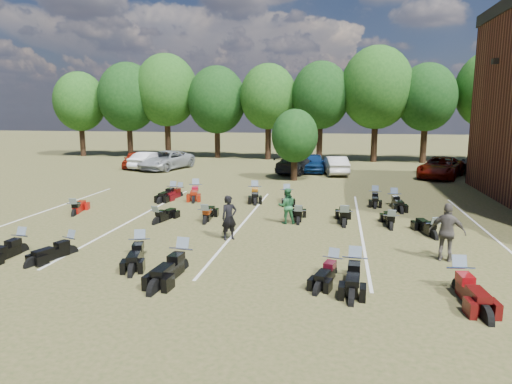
% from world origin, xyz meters
% --- Properties ---
extents(ground, '(160.00, 160.00, 0.00)m').
position_xyz_m(ground, '(0.00, 0.00, 0.00)').
color(ground, brown).
rests_on(ground, ground).
extents(car_0, '(2.49, 4.30, 1.38)m').
position_xyz_m(car_0, '(-16.01, 20.21, 0.69)').
color(car_0, maroon).
rests_on(car_0, ground).
extents(car_1, '(2.26, 4.52, 1.42)m').
position_xyz_m(car_1, '(-14.46, 19.72, 0.71)').
color(car_1, silver).
rests_on(car_1, ground).
extents(car_2, '(3.81, 5.93, 1.52)m').
position_xyz_m(car_2, '(-12.98, 19.58, 0.76)').
color(car_2, '#969A9E').
rests_on(car_2, ground).
extents(car_3, '(3.51, 5.19, 1.40)m').
position_xyz_m(car_3, '(-2.10, 19.04, 0.70)').
color(car_3, black).
rests_on(car_3, ground).
extents(car_4, '(1.82, 4.27, 1.44)m').
position_xyz_m(car_4, '(-0.91, 20.11, 0.72)').
color(car_4, navy).
rests_on(car_4, ground).
extents(car_5, '(2.27, 4.47, 1.40)m').
position_xyz_m(car_5, '(0.76, 19.05, 0.70)').
color(car_5, '#BAB9B5').
rests_on(car_5, ground).
extents(car_6, '(4.38, 5.96, 1.51)m').
position_xyz_m(car_6, '(8.34, 18.69, 0.75)').
color(car_6, '#5D0D05').
rests_on(car_6, ground).
extents(car_7, '(2.23, 5.47, 1.59)m').
position_xyz_m(car_7, '(11.39, 20.35, 0.79)').
color(car_7, '#3C3C41').
rests_on(car_7, ground).
extents(person_black, '(0.74, 0.70, 1.70)m').
position_xyz_m(person_black, '(-3.00, 0.36, 0.85)').
color(person_black, black).
rests_on(person_black, ground).
extents(person_green, '(0.86, 0.74, 1.55)m').
position_xyz_m(person_green, '(-1.12, 3.21, 0.78)').
color(person_green, '#266739').
rests_on(person_green, ground).
extents(person_grey, '(1.21, 0.77, 1.92)m').
position_xyz_m(person_grey, '(4.55, -0.81, 0.96)').
color(person_grey, '#504A45').
rests_on(person_grey, ground).
extents(motorcycle_0, '(0.80, 2.21, 1.21)m').
position_xyz_m(motorcycle_0, '(-9.73, -2.47, 0.00)').
color(motorcycle_0, black).
rests_on(motorcycle_0, ground).
extents(motorcycle_1, '(1.26, 2.13, 1.13)m').
position_xyz_m(motorcycle_1, '(-7.97, -2.31, 0.00)').
color(motorcycle_1, black).
rests_on(motorcycle_1, ground).
extents(motorcycle_2, '(1.32, 2.41, 1.28)m').
position_xyz_m(motorcycle_2, '(-5.44, -2.25, 0.00)').
color(motorcycle_2, black).
rests_on(motorcycle_2, ground).
extents(motorcycle_3, '(1.01, 2.57, 1.40)m').
position_xyz_m(motorcycle_3, '(-3.64, -3.19, 0.00)').
color(motorcycle_3, black).
rests_on(motorcycle_3, ground).
extents(motorcycle_4, '(0.91, 2.41, 1.32)m').
position_xyz_m(motorcycle_4, '(1.56, -2.99, 0.00)').
color(motorcycle_4, black).
rests_on(motorcycle_4, ground).
extents(motorcycle_5, '(1.15, 2.12, 1.13)m').
position_xyz_m(motorcycle_5, '(0.93, -2.82, 0.00)').
color(motorcycle_5, black).
rests_on(motorcycle_5, ground).
extents(motorcycle_6, '(1.03, 2.52, 1.37)m').
position_xyz_m(motorcycle_6, '(4.33, -3.44, 0.00)').
color(motorcycle_6, '#470A0A').
rests_on(motorcycle_6, ground).
extents(motorcycle_7, '(1.19, 2.20, 1.17)m').
position_xyz_m(motorcycle_7, '(-11.06, 2.95, 0.00)').
color(motorcycle_7, '#9E100B').
rests_on(motorcycle_7, ground).
extents(motorcycle_8, '(0.85, 2.20, 1.20)m').
position_xyz_m(motorcycle_8, '(-4.62, 2.64, 0.00)').
color(motorcycle_8, black).
rests_on(motorcycle_8, ground).
extents(motorcycle_9, '(1.03, 2.09, 1.11)m').
position_xyz_m(motorcycle_9, '(-6.67, 2.17, 0.00)').
color(motorcycle_9, black).
rests_on(motorcycle_9, ground).
extents(motorcycle_10, '(0.78, 2.14, 1.17)m').
position_xyz_m(motorcycle_10, '(-0.63, 3.28, 0.00)').
color(motorcycle_10, black).
rests_on(motorcycle_10, ground).
extents(motorcycle_11, '(0.71, 2.11, 1.17)m').
position_xyz_m(motorcycle_11, '(3.23, 3.04, 0.00)').
color(motorcycle_11, black).
rests_on(motorcycle_11, ground).
extents(motorcycle_12, '(0.80, 2.37, 1.31)m').
position_xyz_m(motorcycle_12, '(1.32, 3.16, 0.00)').
color(motorcycle_12, black).
rests_on(motorcycle_12, ground).
extents(motorcycle_13, '(1.14, 2.26, 1.21)m').
position_xyz_m(motorcycle_13, '(4.70, 1.88, 0.00)').
color(motorcycle_13, black).
rests_on(motorcycle_13, ground).
extents(motorcycle_14, '(0.98, 2.09, 1.12)m').
position_xyz_m(motorcycle_14, '(-7.81, 8.30, 0.00)').
color(motorcycle_14, '#510B0F').
rests_on(motorcycle_14, ground).
extents(motorcycle_15, '(1.34, 2.58, 1.38)m').
position_xyz_m(motorcycle_15, '(-6.94, 8.59, 0.00)').
color(motorcycle_15, maroon).
rests_on(motorcycle_15, ground).
extents(motorcycle_16, '(0.85, 2.32, 1.27)m').
position_xyz_m(motorcycle_16, '(-8.11, 7.98, 0.00)').
color(motorcycle_16, black).
rests_on(motorcycle_16, ground).
extents(motorcycle_17, '(1.21, 2.52, 1.35)m').
position_xyz_m(motorcycle_17, '(-3.53, 8.62, 0.00)').
color(motorcycle_17, black).
rests_on(motorcycle_17, ground).
extents(motorcycle_18, '(1.09, 2.35, 1.26)m').
position_xyz_m(motorcycle_18, '(-1.68, 8.17, 0.00)').
color(motorcycle_18, black).
rests_on(motorcycle_18, ground).
extents(motorcycle_19, '(0.93, 2.34, 1.27)m').
position_xyz_m(motorcycle_19, '(3.89, 7.85, 0.00)').
color(motorcycle_19, black).
rests_on(motorcycle_19, ground).
extents(motorcycle_20, '(0.82, 2.20, 1.21)m').
position_xyz_m(motorcycle_20, '(2.99, 8.70, 0.00)').
color(motorcycle_20, black).
rests_on(motorcycle_20, ground).
extents(tree_line, '(56.00, 6.00, 9.79)m').
position_xyz_m(tree_line, '(-1.00, 29.00, 6.31)').
color(tree_line, black).
rests_on(tree_line, ground).
extents(young_tree_midfield, '(3.20, 3.20, 4.70)m').
position_xyz_m(young_tree_midfield, '(-2.00, 15.50, 3.09)').
color(young_tree_midfield, black).
rests_on(young_tree_midfield, ground).
extents(parking_lines, '(20.10, 14.00, 0.01)m').
position_xyz_m(parking_lines, '(-3.00, 3.00, 0.01)').
color(parking_lines, silver).
rests_on(parking_lines, ground).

